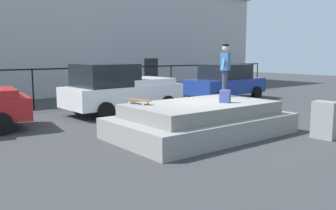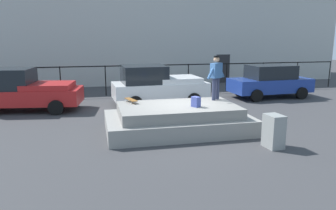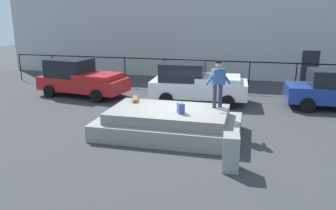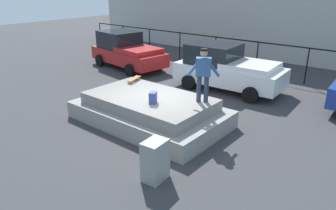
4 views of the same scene
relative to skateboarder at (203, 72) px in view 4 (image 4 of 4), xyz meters
The scene contains 10 objects.
ground_plane 2.39m from the skateboarder, 162.59° to the right, with size 60.00×60.00×0.00m, color #38383A.
concrete_ledge 2.28m from the skateboarder, 158.42° to the right, with size 4.97×2.94×0.92m.
skateboarder is the anchor object (origin of this frame).
skateboard 3.28m from the skateboarder, behind, with size 0.41×0.79×0.12m.
backpack 1.70m from the skateboarder, 136.71° to the right, with size 0.28×0.20×0.35m, color #3F4C99.
car_red_pickup_near 8.52m from the skateboarder, 152.26° to the left, with size 4.80×2.58×1.89m.
car_white_pickup_mid 4.42m from the skateboarder, 109.62° to the left, with size 4.64×2.40×1.90m.
utility_box 3.37m from the skateboarder, 76.68° to the right, with size 0.44×0.60×1.01m, color gray.
fence_row 7.17m from the skateboarder, 101.35° to the left, with size 24.06×0.06×1.69m.
warehouse_building 14.01m from the skateboarder, 95.79° to the left, with size 30.47×7.14×6.60m.
Camera 4 is at (6.40, -7.31, 4.37)m, focal length 33.89 mm.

